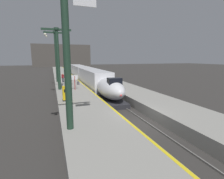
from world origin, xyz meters
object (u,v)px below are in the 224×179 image
(highspeed_train_main, at_px, (87,76))
(rolling_suitcase, at_px, (78,83))
(passenger_mid_platform, at_px, (63,77))
(station_column_far, at_px, (56,52))
(ticket_machine_yellow, at_px, (66,94))
(departure_info_board, at_px, (75,79))
(station_column_near, at_px, (67,36))
(passenger_near_edge, at_px, (71,80))
(station_column_mid, at_px, (58,53))

(highspeed_train_main, height_order, rolling_suitcase, highspeed_train_main)
(rolling_suitcase, bearing_deg, passenger_mid_platform, 118.80)
(station_column_far, distance_m, passenger_mid_platform, 4.85)
(ticket_machine_yellow, bearing_deg, departure_info_board, 74.34)
(station_column_near, relative_size, departure_info_board, 4.57)
(passenger_near_edge, xyz_separation_m, departure_info_board, (0.17, -4.10, 0.52))
(rolling_suitcase, relative_size, departure_info_board, 0.46)
(station_column_near, height_order, departure_info_board, station_column_near)
(station_column_far, height_order, passenger_near_edge, station_column_far)
(rolling_suitcase, distance_m, ticket_machine_yellow, 11.09)
(passenger_mid_platform, bearing_deg, departure_info_board, -82.18)
(station_column_near, xyz_separation_m, ticket_machine_yellow, (0.30, 7.67, -5.16))
(station_column_near, height_order, passenger_near_edge, station_column_near)
(station_column_far, bearing_deg, ticket_machine_yellow, -88.73)
(station_column_far, height_order, passenger_mid_platform, station_column_far)
(departure_info_board, bearing_deg, passenger_near_edge, 92.38)
(ticket_machine_yellow, bearing_deg, rolling_suitcase, 75.11)
(highspeed_train_main, bearing_deg, passenger_mid_platform, -160.51)
(station_column_far, bearing_deg, passenger_near_edge, -70.09)
(station_column_near, xyz_separation_m, passenger_near_edge, (1.89, 18.06, -4.91))
(passenger_near_edge, xyz_separation_m, ticket_machine_yellow, (-1.59, -10.39, -0.25))
(passenger_mid_platform, height_order, departure_info_board, departure_info_board)
(station_column_mid, bearing_deg, rolling_suitcase, 47.98)
(station_column_near, relative_size, passenger_mid_platform, 5.74)
(passenger_mid_platform, bearing_deg, rolling_suitcase, -61.20)
(departure_info_board, bearing_deg, station_column_mid, 157.55)
(highspeed_train_main, xyz_separation_m, ticket_machine_yellow, (-5.55, -16.57, -0.13))
(station_column_far, bearing_deg, station_column_near, -89.87)
(passenger_mid_platform, xyz_separation_m, rolling_suitcase, (2.26, -4.10, -0.69))
(station_column_far, distance_m, departure_info_board, 10.55)
(rolling_suitcase, bearing_deg, departure_info_board, -103.79)
(highspeed_train_main, height_order, passenger_mid_platform, highspeed_train_main)
(station_column_far, relative_size, ticket_machine_yellow, 5.89)
(passenger_near_edge, relative_size, passenger_mid_platform, 1.00)
(station_column_near, relative_size, ticket_machine_yellow, 6.06)
(station_column_mid, bearing_deg, passenger_near_edge, 59.00)
(station_column_mid, relative_size, passenger_near_edge, 5.15)
(passenger_near_edge, height_order, ticket_machine_yellow, passenger_near_edge)
(station_column_far, height_order, ticket_machine_yellow, station_column_far)
(station_column_mid, height_order, passenger_mid_platform, station_column_mid)
(station_column_mid, distance_m, station_column_far, 8.60)
(rolling_suitcase, bearing_deg, station_column_mid, -132.02)
(highspeed_train_main, height_order, station_column_mid, station_column_mid)
(rolling_suitcase, distance_m, departure_info_board, 4.71)
(station_column_mid, xyz_separation_m, ticket_machine_yellow, (0.35, -7.16, -4.53))
(station_column_far, distance_m, ticket_machine_yellow, 16.51)
(highspeed_train_main, bearing_deg, station_column_mid, -122.10)
(station_column_near, height_order, passenger_mid_platform, station_column_near)
(station_column_mid, xyz_separation_m, departure_info_board, (2.11, -0.87, -3.76))
(highspeed_train_main, xyz_separation_m, station_column_far, (-5.90, -0.81, 4.78))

